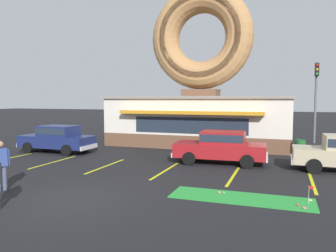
{
  "coord_description": "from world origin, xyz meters",
  "views": [
    {
      "loc": [
        6.32,
        -8.46,
        3.17
      ],
      "look_at": [
        1.58,
        5.0,
        2.0
      ],
      "focal_mm": 35.0,
      "sensor_mm": 36.0,
      "label": 1
    }
  ],
  "objects_px": {
    "putting_flag_pin": "(310,190)",
    "pedestrian_clipboard_woman": "(1,163)",
    "car_navy": "(57,138)",
    "trash_bin": "(300,148)",
    "golf_ball": "(224,192)",
    "car_red": "(221,146)",
    "traffic_light_pole": "(316,92)"
  },
  "relations": [
    {
      "from": "putting_flag_pin",
      "to": "pedestrian_clipboard_woman",
      "type": "distance_m",
      "value": 10.19
    },
    {
      "from": "golf_ball",
      "to": "car_navy",
      "type": "relative_size",
      "value": 0.01
    },
    {
      "from": "golf_ball",
      "to": "putting_flag_pin",
      "type": "distance_m",
      "value": 2.67
    },
    {
      "from": "putting_flag_pin",
      "to": "trash_bin",
      "type": "height_order",
      "value": "trash_bin"
    },
    {
      "from": "pedestrian_clipboard_woman",
      "to": "putting_flag_pin",
      "type": "bearing_deg",
      "value": 10.77
    },
    {
      "from": "pedestrian_clipboard_woman",
      "to": "traffic_light_pole",
      "type": "bearing_deg",
      "value": 56.33
    },
    {
      "from": "car_navy",
      "to": "trash_bin",
      "type": "relative_size",
      "value": 4.68
    },
    {
      "from": "putting_flag_pin",
      "to": "car_navy",
      "type": "distance_m",
      "value": 14.64
    },
    {
      "from": "traffic_light_pole",
      "to": "trash_bin",
      "type": "bearing_deg",
      "value": -100.78
    },
    {
      "from": "pedestrian_clipboard_woman",
      "to": "traffic_light_pole",
      "type": "xyz_separation_m",
      "value": [
        11.34,
        17.02,
        2.74
      ]
    },
    {
      "from": "traffic_light_pole",
      "to": "pedestrian_clipboard_woman",
      "type": "bearing_deg",
      "value": -123.67
    },
    {
      "from": "putting_flag_pin",
      "to": "car_red",
      "type": "distance_m",
      "value": 6.6
    },
    {
      "from": "pedestrian_clipboard_woman",
      "to": "golf_ball",
      "type": "bearing_deg",
      "value": 16.32
    },
    {
      "from": "car_navy",
      "to": "pedestrian_clipboard_woman",
      "type": "height_order",
      "value": "pedestrian_clipboard_woman"
    },
    {
      "from": "car_red",
      "to": "trash_bin",
      "type": "xyz_separation_m",
      "value": [
        3.79,
        3.19,
        -0.37
      ]
    },
    {
      "from": "putting_flag_pin",
      "to": "car_red",
      "type": "relative_size",
      "value": 0.12
    },
    {
      "from": "car_red",
      "to": "traffic_light_pole",
      "type": "bearing_deg",
      "value": 62.54
    },
    {
      "from": "pedestrian_clipboard_woman",
      "to": "trash_bin",
      "type": "height_order",
      "value": "pedestrian_clipboard_woman"
    },
    {
      "from": "traffic_light_pole",
      "to": "car_navy",
      "type": "bearing_deg",
      "value": -147.35
    },
    {
      "from": "putting_flag_pin",
      "to": "traffic_light_pole",
      "type": "height_order",
      "value": "traffic_light_pole"
    },
    {
      "from": "trash_bin",
      "to": "traffic_light_pole",
      "type": "height_order",
      "value": "traffic_light_pole"
    },
    {
      "from": "golf_ball",
      "to": "car_navy",
      "type": "height_order",
      "value": "car_navy"
    },
    {
      "from": "putting_flag_pin",
      "to": "pedestrian_clipboard_woman",
      "type": "relative_size",
      "value": 0.32
    },
    {
      "from": "putting_flag_pin",
      "to": "pedestrian_clipboard_woman",
      "type": "height_order",
      "value": "pedestrian_clipboard_woman"
    },
    {
      "from": "golf_ball",
      "to": "trash_bin",
      "type": "xyz_separation_m",
      "value": [
        2.74,
        8.39,
        0.45
      ]
    },
    {
      "from": "golf_ball",
      "to": "car_red",
      "type": "distance_m",
      "value": 5.37
    },
    {
      "from": "golf_ball",
      "to": "putting_flag_pin",
      "type": "bearing_deg",
      "value": -5.55
    },
    {
      "from": "putting_flag_pin",
      "to": "pedestrian_clipboard_woman",
      "type": "xyz_separation_m",
      "value": [
        -10.0,
        -1.9,
        0.53
      ]
    },
    {
      "from": "golf_ball",
      "to": "traffic_light_pole",
      "type": "relative_size",
      "value": 0.01
    },
    {
      "from": "car_navy",
      "to": "trash_bin",
      "type": "distance_m",
      "value": 13.97
    },
    {
      "from": "golf_ball",
      "to": "car_red",
      "type": "relative_size",
      "value": 0.01
    },
    {
      "from": "golf_ball",
      "to": "pedestrian_clipboard_woman",
      "type": "bearing_deg",
      "value": -163.68
    }
  ]
}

